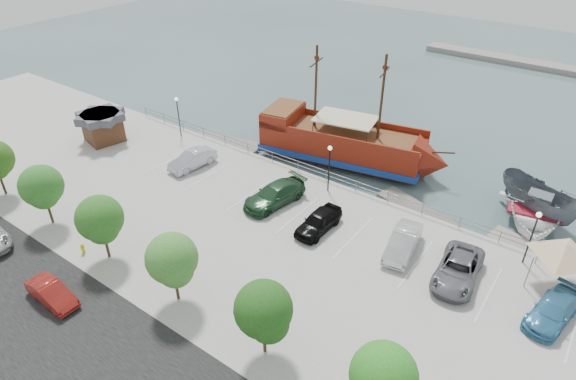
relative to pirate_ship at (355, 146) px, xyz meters
The scene contains 29 objects.
ground 13.71m from the pirate_ship, 84.58° to the right, with size 160.00×160.00×0.00m, color #384C4E.
street 29.55m from the pirate_ship, 87.51° to the right, with size 100.00×8.00×0.04m, color black.
sidewalk 23.56m from the pirate_ship, 86.88° to the right, with size 100.00×4.00×0.05m, color gray.
seawall_railing 5.86m from the pirate_ship, 77.35° to the right, with size 50.00×0.06×1.00m.
far_shore 43.03m from the pirate_ship, 74.79° to the left, with size 40.00×3.00×0.80m, color gray.
pirate_ship is the anchor object (origin of this frame).
patrol_boat 16.57m from the pirate_ship, ahead, with size 2.80×7.45×2.88m, color #525961.
speedboat 16.62m from the pirate_ship, ahead, with size 5.75×8.04×1.67m, color white.
dock_west 13.78m from the pirate_ship, 161.65° to the right, with size 7.83×2.24×0.45m, color slate.
dock_mid 9.60m from the pirate_ship, 27.15° to the right, with size 7.31×2.09×0.42m, color #6B6359.
dock_east 18.35m from the pirate_ship, 13.63° to the right, with size 6.94×1.98×0.40m, color gray.
shed 25.50m from the pirate_ship, 151.35° to the right, with size 4.47×4.47×3.02m.
canopy_tent 21.13m from the pirate_ship, 22.60° to the right, with size 4.72×4.72×3.83m.
street_sedan 28.87m from the pirate_ship, 102.06° to the right, with size 1.41×4.05×1.33m, color maroon.
fire_hydrant 25.78m from the pirate_ship, 109.43° to the right, with size 0.28×0.28×0.80m.
lamp_post_left 18.24m from the pirate_ship, 157.27° to the right, with size 0.36×0.36×4.28m.
lamp_post_mid 7.39m from the pirate_ship, 79.64° to the right, with size 0.36×0.36×4.28m.
lamp_post_right 18.75m from the pirate_ship, 22.07° to the right, with size 0.36×0.36×4.28m.
tree_b 27.31m from the pirate_ship, 119.93° to the right, with size 3.30×3.20×5.00m.
tree_c 24.59m from the pirate_ship, 105.58° to the right, with size 3.30×3.20×5.00m.
tree_d 23.70m from the pirate_ship, 88.96° to the right, with size 3.30×3.20×5.00m.
tree_e 24.83m from the pirate_ship, 72.52° to the right, with size 3.30×3.20×5.00m.
tree_f 27.74m from the pirate_ship, 58.54° to the right, with size 3.30×3.20×5.00m.
parked_car_b 15.52m from the pirate_ship, 135.47° to the right, with size 1.64×4.70×1.55m, color #ABADB8.
parked_car_d 11.31m from the pirate_ship, 96.38° to the right, with size 2.34×5.76×1.67m, color #214829.
parked_car_e 12.70m from the pirate_ship, 73.47° to the right, with size 1.85×4.59×1.56m, color black.
parked_car_f 14.67m from the pirate_ship, 47.59° to the right, with size 1.72×4.93×1.62m, color silver.
parked_car_g 18.04m from the pirate_ship, 38.92° to the right, with size 2.60×5.64×1.57m, color slate.
parked_car_h 22.98m from the pirate_ship, 29.92° to the right, with size 1.99×4.89×1.42m, color teal.
Camera 1 is at (17.54, -23.85, 22.46)m, focal length 30.00 mm.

